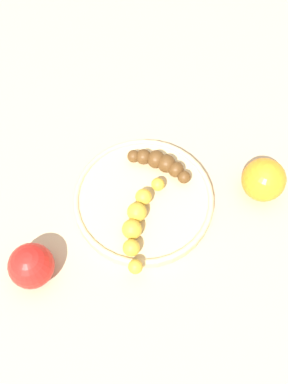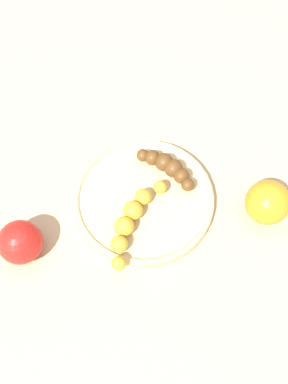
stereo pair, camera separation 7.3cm
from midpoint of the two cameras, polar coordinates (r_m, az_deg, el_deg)
The scene contains 6 objects.
ground_plane at distance 0.76m, azimuth 2.73°, elevation -1.61°, with size 2.40×2.40×0.00m, color tan.
fruit_bowl at distance 0.75m, azimuth 2.76°, elevation -1.19°, with size 0.24×0.24×0.02m.
banana_overripe at distance 0.76m, azimuth 5.90°, elevation 3.14°, with size 0.07×0.11×0.03m.
banana_spotted at distance 0.71m, azimuth 1.33°, elevation -3.96°, with size 0.17×0.07×0.03m.
apple_red at distance 0.71m, azimuth -13.23°, elevation -6.76°, with size 0.07×0.07×0.07m, color red.
orange_fruit at distance 0.76m, azimuth 18.72°, elevation -1.56°, with size 0.08×0.08×0.08m, color orange.
Camera 2 is at (0.34, 0.07, 0.68)m, focal length 40.34 mm.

